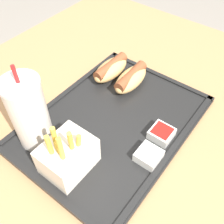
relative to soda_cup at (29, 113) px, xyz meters
The scene contains 8 objects.
dining_table 0.50m from the soda_cup, 31.58° to the right, with size 1.01×0.94×0.75m.
food_tray 0.19m from the soda_cup, 35.64° to the right, with size 0.42×0.31×0.01m.
soda_cup is the anchor object (origin of this frame).
hot_dog_far 0.27m from the soda_cup, ahead, with size 0.12×0.06×0.04m.
hot_dog_near 0.27m from the soda_cup, 13.34° to the right, with size 0.12×0.06×0.04m.
fries_carton 0.11m from the soda_cup, 94.03° to the right, with size 0.10×0.08×0.12m.
sauce_cup_mayo 0.25m from the soda_cup, 64.98° to the right, with size 0.05×0.05×0.02m.
sauce_cup_ketchup 0.27m from the soda_cup, 51.69° to the right, with size 0.05×0.05×0.02m.
Camera 1 is at (-0.33, -0.23, 1.21)m, focal length 42.00 mm.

